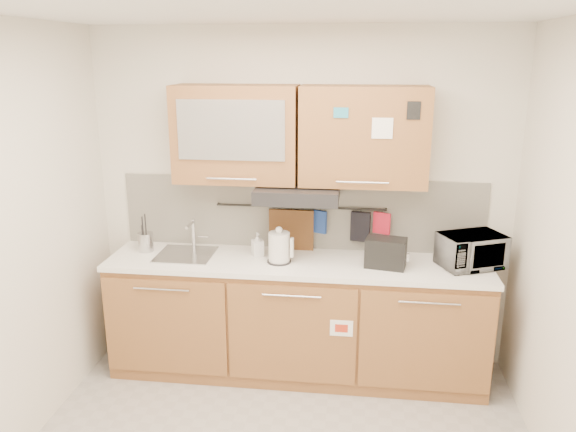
# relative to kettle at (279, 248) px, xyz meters

# --- Properties ---
(ceiling) EXTENTS (3.20, 3.20, 0.00)m
(ceiling) POSITION_rel_kettle_xyz_m (0.12, -1.14, 1.57)
(ceiling) COLOR white
(ceiling) RESTS_ON wall_back
(wall_back) EXTENTS (3.20, 0.00, 3.20)m
(wall_back) POSITION_rel_kettle_xyz_m (0.12, 0.36, 0.27)
(wall_back) COLOR silver
(wall_back) RESTS_ON ground
(base_cabinet) EXTENTS (2.80, 0.64, 0.88)m
(base_cabinet) POSITION_rel_kettle_xyz_m (0.12, 0.05, -0.62)
(base_cabinet) COLOR #936134
(base_cabinet) RESTS_ON floor
(countertop) EXTENTS (2.82, 0.62, 0.04)m
(countertop) POSITION_rel_kettle_xyz_m (0.12, 0.05, -0.13)
(countertop) COLOR white
(countertop) RESTS_ON base_cabinet
(backsplash) EXTENTS (2.80, 0.02, 0.56)m
(backsplash) POSITION_rel_kettle_xyz_m (0.12, 0.35, 0.17)
(backsplash) COLOR silver
(backsplash) RESTS_ON countertop
(upper_cabinets) EXTENTS (1.82, 0.37, 0.70)m
(upper_cabinets) POSITION_rel_kettle_xyz_m (0.12, 0.18, 0.80)
(upper_cabinets) COLOR #936134
(upper_cabinets) RESTS_ON wall_back
(range_hood) EXTENTS (0.60, 0.46, 0.10)m
(range_hood) POSITION_rel_kettle_xyz_m (0.12, 0.11, 0.39)
(range_hood) COLOR black
(range_hood) RESTS_ON upper_cabinets
(sink) EXTENTS (0.42, 0.40, 0.26)m
(sink) POSITION_rel_kettle_xyz_m (-0.73, 0.07, -0.10)
(sink) COLOR silver
(sink) RESTS_ON countertop
(utensil_rail) EXTENTS (1.30, 0.02, 0.02)m
(utensil_rail) POSITION_rel_kettle_xyz_m (0.12, 0.31, 0.23)
(utensil_rail) COLOR black
(utensil_rail) RESTS_ON backsplash
(utensil_crock) EXTENTS (0.12, 0.12, 0.29)m
(utensil_crock) POSITION_rel_kettle_xyz_m (-1.06, 0.12, -0.03)
(utensil_crock) COLOR #AFAFB3
(utensil_crock) RESTS_ON countertop
(kettle) EXTENTS (0.20, 0.18, 0.27)m
(kettle) POSITION_rel_kettle_xyz_m (0.00, 0.00, 0.00)
(kettle) COLOR silver
(kettle) RESTS_ON countertop
(toaster) EXTENTS (0.31, 0.22, 0.21)m
(toaster) POSITION_rel_kettle_xyz_m (0.77, 0.00, 0.00)
(toaster) COLOR black
(toaster) RESTS_ON countertop
(microwave) EXTENTS (0.52, 0.45, 0.24)m
(microwave) POSITION_rel_kettle_xyz_m (1.37, 0.08, 0.01)
(microwave) COLOR #999999
(microwave) RESTS_ON countertop
(soap_bottle) EXTENTS (0.11, 0.11, 0.18)m
(soap_bottle) POSITION_rel_kettle_xyz_m (-0.18, 0.12, -0.02)
(soap_bottle) COLOR #999999
(soap_bottle) RESTS_ON countertop
(cutting_board) EXTENTS (0.35, 0.03, 0.43)m
(cutting_board) POSITION_rel_kettle_xyz_m (0.05, 0.29, -0.00)
(cutting_board) COLOR brown
(cutting_board) RESTS_ON utensil_rail
(oven_mitt) EXTENTS (0.11, 0.07, 0.18)m
(oven_mitt) POSITION_rel_kettle_xyz_m (0.27, 0.29, 0.12)
(oven_mitt) COLOR navy
(oven_mitt) RESTS_ON utensil_rail
(dark_pouch) EXTENTS (0.15, 0.07, 0.23)m
(dark_pouch) POSITION_rel_kettle_xyz_m (0.58, 0.29, 0.10)
(dark_pouch) COLOR black
(dark_pouch) RESTS_ON utensil_rail
(pot_holder) EXTENTS (0.13, 0.07, 0.16)m
(pot_holder) POSITION_rel_kettle_xyz_m (0.74, 0.29, 0.13)
(pot_holder) COLOR red
(pot_holder) RESTS_ON utensil_rail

